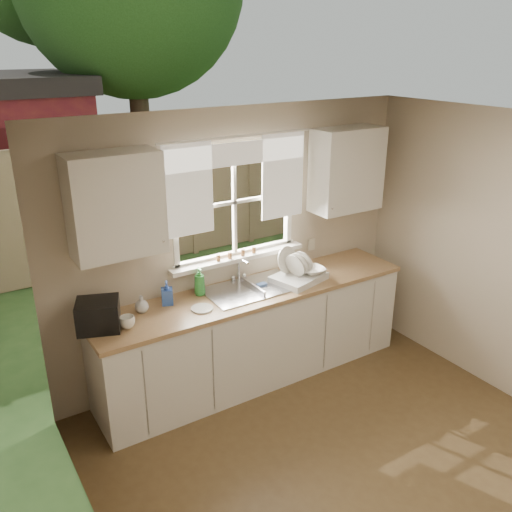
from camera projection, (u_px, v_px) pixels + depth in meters
ground at (378, 488)px, 3.91m from camera, size 4.00×4.00×0.00m
room_walls at (401, 343)px, 3.40m from camera, size 3.62×4.02×2.50m
ceiling at (415, 138)px, 2.99m from camera, size 3.60×4.00×0.02m
window at (236, 220)px, 4.94m from camera, size 1.38×0.16×1.06m
curtains at (238, 173)px, 4.73m from camera, size 1.50×0.03×0.81m
base_cabinets at (254, 336)px, 5.07m from camera, size 3.00×0.62×0.87m
countertop at (254, 292)px, 4.90m from camera, size 3.04×0.65×0.04m
upper_cabinet_left at (115, 205)px, 4.09m from camera, size 0.70×0.33×0.80m
upper_cabinet_right at (347, 170)px, 5.24m from camera, size 0.70×0.33×0.80m
wall_outlet at (311, 244)px, 5.51m from camera, size 0.08×0.01×0.12m
sill_jars at (236, 254)px, 4.99m from camera, size 0.42×0.04×0.06m
backyard at (79, 14)px, 9.55m from camera, size 20.00×10.00×6.13m
sink at (252, 296)px, 4.95m from camera, size 0.88×0.52×0.40m
dish_rack at (298, 274)px, 5.06m from camera, size 0.55×0.47×0.31m
bowl at (313, 271)px, 5.08m from camera, size 0.24×0.24×0.06m
soap_bottle_a at (199, 281)px, 4.76m from camera, size 0.11×0.11×0.26m
soap_bottle_b at (167, 293)px, 4.59m from camera, size 0.12×0.12×0.21m
soap_bottle_c at (141, 304)px, 4.47m from camera, size 0.15×0.15×0.15m
saucer at (202, 308)px, 4.54m from camera, size 0.19×0.19×0.01m
cup at (127, 322)px, 4.23m from camera, size 0.15×0.15×0.10m
black_appliance at (98, 315)px, 4.19m from camera, size 0.40×0.37×0.24m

